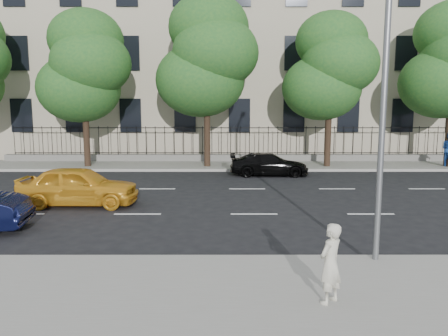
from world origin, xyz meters
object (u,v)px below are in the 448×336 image
(yellow_taxi, at_px, (79,186))
(woman_near, at_px, (330,263))
(black_sedan, at_px, (269,164))
(street_light, at_px, (378,42))

(yellow_taxi, distance_m, woman_near, 11.08)
(yellow_taxi, distance_m, black_sedan, 10.39)
(yellow_taxi, relative_size, black_sedan, 1.05)
(street_light, height_order, woman_near, street_light)
(street_light, bearing_deg, woman_near, -120.27)
(street_light, relative_size, woman_near, 5.41)
(street_light, xyz_separation_m, black_sedan, (-1.15, 12.47, -4.55))
(woman_near, bearing_deg, yellow_taxi, -93.03)
(yellow_taxi, bearing_deg, woman_near, -138.01)
(yellow_taxi, height_order, black_sedan, yellow_taxi)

